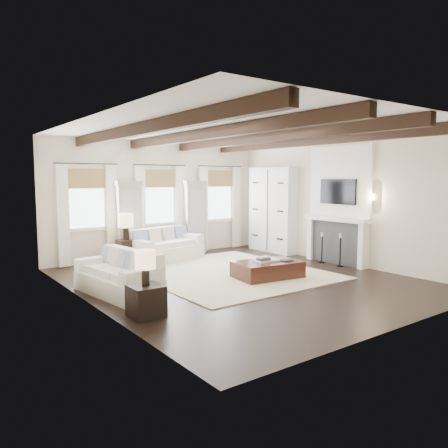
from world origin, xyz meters
TOP-DOWN VIEW (x-y plane):
  - ground at (0.00, 0.00)m, footprint 7.50×7.50m
  - room_shell at (0.75, 0.90)m, footprint 6.54×7.54m
  - area_rug at (0.18, 0.78)m, footprint 3.89×4.40m
  - sofa_back at (-0.23, 3.01)m, footprint 2.17×1.35m
  - sofa_left at (-2.53, 0.49)m, footprint 1.11×2.01m
  - ottoman at (0.58, -0.20)m, footprint 1.53×1.07m
  - tray at (0.58, -0.14)m, footprint 0.55×0.45m
  - book_lower at (0.47, -0.19)m, footprint 0.29×0.23m
  - book_upper at (0.53, -0.15)m, footprint 0.24×0.20m
  - book_loose at (0.95, -0.42)m, footprint 0.26×0.21m
  - side_table_front at (-2.77, -1.06)m, footprint 0.50×0.50m
  - lamp_front at (-2.77, -1.06)m, footprint 0.33×0.33m
  - side_table_back at (-1.30, 3.05)m, footprint 0.42×0.42m
  - lamp_back at (-1.30, 3.05)m, footprint 0.38×0.38m
  - candlestick_near at (2.90, -0.31)m, footprint 0.17×0.17m
  - candlestick_far at (2.90, 0.28)m, footprint 0.16×0.16m

SIDE VIEW (x-z plane):
  - ground at x=0.00m, z-range 0.00..0.00m
  - area_rug at x=0.18m, z-range 0.00..0.02m
  - ottoman at x=0.58m, z-range 0.00..0.37m
  - side_table_front at x=-2.77m, z-range 0.00..0.50m
  - side_table_back at x=-1.30m, z-range 0.00..0.64m
  - candlestick_far at x=2.90m, z-range -0.07..0.72m
  - sofa_left at x=-2.53m, z-range -0.07..0.75m
  - candlestick_near at x=2.90m, z-range -0.07..0.75m
  - sofa_back at x=-0.23m, z-range -0.09..0.78m
  - book_loose at x=0.95m, z-range 0.37..0.40m
  - tray at x=0.58m, z-range 0.37..0.41m
  - book_lower at x=0.47m, z-range 0.41..0.45m
  - book_upper at x=0.53m, z-range 0.45..0.48m
  - lamp_front at x=-2.77m, z-range 0.60..1.17m
  - lamp_back at x=-1.30m, z-range 0.75..1.41m
  - room_shell at x=0.75m, z-range 0.28..3.50m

